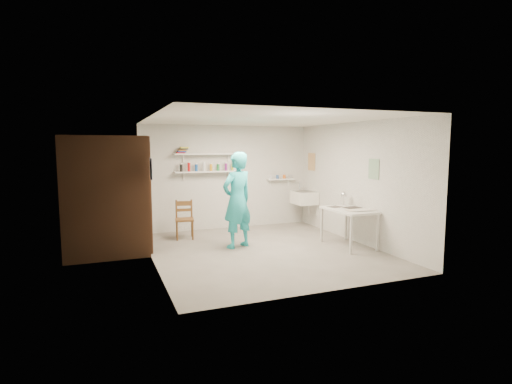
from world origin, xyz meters
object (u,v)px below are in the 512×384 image
object	(u,v)px
belfast_sink	(304,198)
man	(237,200)
wall_clock	(238,183)
desk_lamp	(344,195)
wooden_chair	(184,220)
work_table	(348,228)

from	to	relation	value
belfast_sink	man	xyz separation A→B (m)	(-2.12, -1.29, 0.21)
belfast_sink	wall_clock	bearing A→B (deg)	-152.09
wall_clock	desk_lamp	xyz separation A→B (m)	(2.11, -0.48, -0.27)
wall_clock	wooden_chair	bearing A→B (deg)	113.24
man	desk_lamp	bearing A→B (deg)	150.96
man	wall_clock	world-z (taller)	man
belfast_sink	wall_clock	size ratio (longest dim) A/B	1.84
work_table	wall_clock	bearing A→B (deg)	154.75
wall_clock	desk_lamp	size ratio (longest dim) A/B	2.40
work_table	desk_lamp	size ratio (longest dim) A/B	8.00
belfast_sink	man	size ratio (longest dim) A/B	0.33
man	wall_clock	distance (m)	0.37
wooden_chair	work_table	xyz separation A→B (m)	(2.81, -1.78, -0.04)
man	wooden_chair	bearing A→B (deg)	-75.46
belfast_sink	wooden_chair	xyz separation A→B (m)	(-2.92, -0.21, -0.30)
man	work_table	distance (m)	2.20
man	wooden_chair	world-z (taller)	man
belfast_sink	wooden_chair	size ratio (longest dim) A/B	0.74
wooden_chair	desk_lamp	bearing A→B (deg)	-15.26
belfast_sink	wooden_chair	world-z (taller)	belfast_sink
belfast_sink	work_table	world-z (taller)	belfast_sink
wall_clock	desk_lamp	distance (m)	2.18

